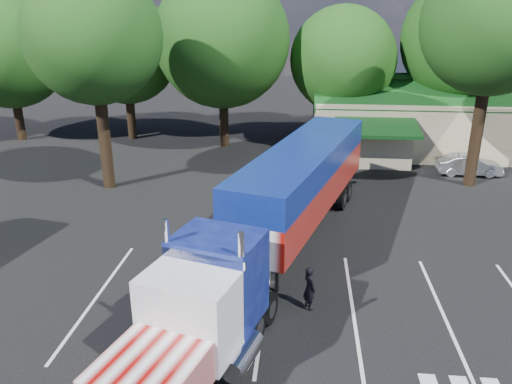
# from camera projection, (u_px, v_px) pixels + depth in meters

# --- Properties ---
(ground) EXTENTS (120.00, 120.00, 0.00)m
(ground) POSITION_uv_depth(u_px,v_px,m) (275.00, 236.00, 23.97)
(ground) COLOR black
(ground) RESTS_ON ground
(event_hall) EXTENTS (24.20, 14.12, 5.55)m
(event_hall) POSITION_uv_depth(u_px,v_px,m) (466.00, 119.00, 38.57)
(event_hall) COLOR beige
(event_hall) RESTS_ON ground
(tree_row_a) EXTENTS (9.00, 9.00, 11.68)m
(tree_row_a) POSITION_uv_depth(u_px,v_px,m) (8.00, 50.00, 38.87)
(tree_row_a) COLOR black
(tree_row_a) RESTS_ON ground
(tree_row_b) EXTENTS (8.40, 8.40, 11.35)m
(tree_row_b) POSITION_uv_depth(u_px,v_px,m) (125.00, 50.00, 39.27)
(tree_row_b) COLOR black
(tree_row_b) RESTS_ON ground
(tree_row_c) EXTENTS (10.00, 10.00, 13.05)m
(tree_row_c) POSITION_uv_depth(u_px,v_px,m) (222.00, 40.00, 36.74)
(tree_row_c) COLOR black
(tree_row_c) RESTS_ON ground
(tree_row_d) EXTENTS (8.00, 8.00, 10.60)m
(tree_row_d) POSITION_uv_depth(u_px,v_px,m) (343.00, 60.00, 37.65)
(tree_row_d) COLOR black
(tree_row_d) RESTS_ON ground
(tree_row_e) EXTENTS (9.60, 9.60, 12.90)m
(tree_row_e) POSITION_uv_depth(u_px,v_px,m) (467.00, 39.00, 36.77)
(tree_row_e) COLOR black
(tree_row_e) RESTS_ON ground
(tree_near_left) EXTENTS (7.60, 7.60, 12.65)m
(tree_near_left) POSITION_uv_depth(u_px,v_px,m) (94.00, 36.00, 27.45)
(tree_near_left) COLOR black
(tree_near_left) RESTS_ON ground
(tree_near_right) EXTENTS (8.00, 8.00, 13.50)m
(tree_near_right) POSITION_uv_depth(u_px,v_px,m) (494.00, 24.00, 27.57)
(tree_near_right) COLOR black
(tree_near_right) RESTS_ON ground
(semi_truck) EXTENTS (8.67, 21.42, 4.52)m
(semi_truck) POSITION_uv_depth(u_px,v_px,m) (284.00, 203.00, 21.08)
(semi_truck) COLOR black
(semi_truck) RESTS_ON ground
(woman) EXTENTS (0.66, 0.73, 1.67)m
(woman) POSITION_uv_depth(u_px,v_px,m) (309.00, 288.00, 17.93)
(woman) COLOR black
(woman) RESTS_ON ground
(bicycle) EXTENTS (1.42, 1.87, 0.94)m
(bicycle) POSITION_uv_depth(u_px,v_px,m) (312.00, 175.00, 31.11)
(bicycle) COLOR black
(bicycle) RESTS_ON ground
(silver_sedan) EXTENTS (4.08, 1.43, 1.34)m
(silver_sedan) POSITION_uv_depth(u_px,v_px,m) (469.00, 165.00, 32.45)
(silver_sedan) COLOR #B6B9BE
(silver_sedan) RESTS_ON ground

